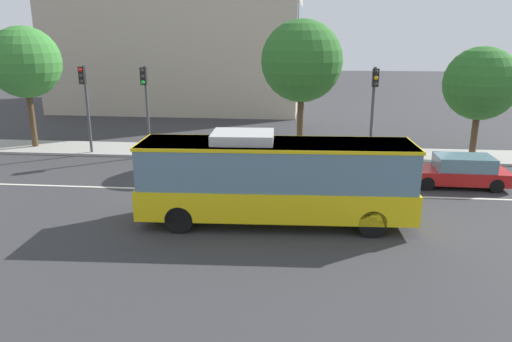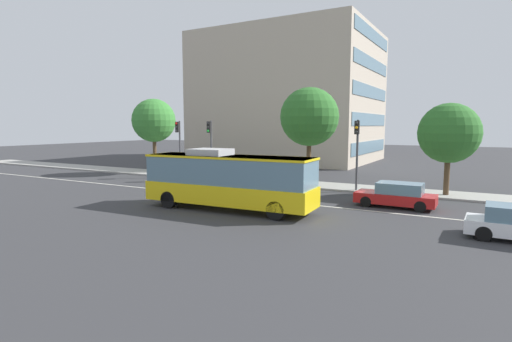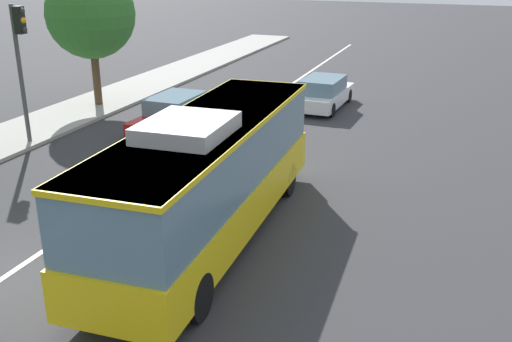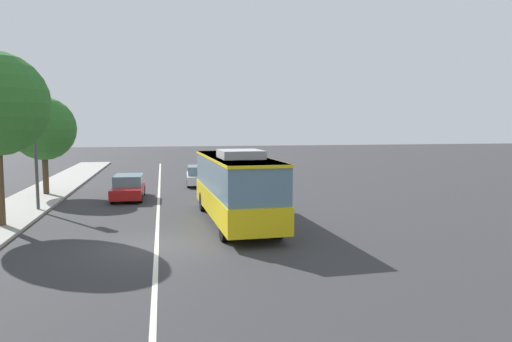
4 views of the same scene
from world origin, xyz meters
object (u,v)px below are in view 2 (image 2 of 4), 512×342
object	(u,v)px
traffic_light_far_corner	(210,140)
street_tree_kerbside_centre	(154,121)
sedan_red	(397,195)
street_tree_kerbside_left	(449,133)
traffic_light_mid_block	(179,139)
transit_bus	(228,178)
street_tree_kerbside_right	(309,117)
traffic_light_near_corner	(357,143)

from	to	relation	value
traffic_light_far_corner	street_tree_kerbside_centre	bearing A→B (deg)	-100.50
sedan_red	street_tree_kerbside_left	world-z (taller)	street_tree_kerbside_left
street_tree_kerbside_centre	traffic_light_mid_block	bearing A→B (deg)	-17.81
street_tree_kerbside_left	street_tree_kerbside_centre	world-z (taller)	street_tree_kerbside_centre
street_tree_kerbside_left	traffic_light_far_corner	bearing A→B (deg)	-176.10
transit_bus	traffic_light_mid_block	bearing A→B (deg)	137.79
street_tree_kerbside_right	traffic_light_near_corner	bearing A→B (deg)	-10.66
transit_bus	traffic_light_far_corner	size ratio (longest dim) A/B	1.94
traffic_light_near_corner	traffic_light_far_corner	bearing A→B (deg)	-90.85
sedan_red	street_tree_kerbside_right	distance (m)	10.11
transit_bus	street_tree_kerbside_right	distance (m)	10.99
street_tree_kerbside_right	traffic_light_far_corner	bearing A→B (deg)	-173.72
traffic_light_near_corner	street_tree_kerbside_centre	size ratio (longest dim) A/B	0.70
traffic_light_mid_block	street_tree_kerbside_left	bearing A→B (deg)	94.37
street_tree_kerbside_left	traffic_light_near_corner	bearing A→B (deg)	-169.86
traffic_light_near_corner	transit_bus	bearing A→B (deg)	-28.24
traffic_light_near_corner	traffic_light_mid_block	size ratio (longest dim) A/B	1.00
traffic_light_mid_block	street_tree_kerbside_right	world-z (taller)	street_tree_kerbside_right
street_tree_kerbside_right	traffic_light_mid_block	bearing A→B (deg)	-176.55
sedan_red	street_tree_kerbside_left	bearing A→B (deg)	-112.78
sedan_red	traffic_light_mid_block	distance (m)	20.41
street_tree_kerbside_centre	transit_bus	bearing A→B (deg)	-34.91
traffic_light_mid_block	street_tree_kerbside_centre	xyz separation A→B (m)	(-4.20, 1.35, 1.70)
traffic_light_near_corner	traffic_light_mid_block	world-z (taller)	same
sedan_red	street_tree_kerbside_right	xyz separation A→B (m)	(-7.45, 4.95, 4.72)
transit_bus	traffic_light_mid_block	size ratio (longest dim) A/B	1.94
traffic_light_mid_block	street_tree_kerbside_centre	bearing A→B (deg)	-106.15
street_tree_kerbside_left	sedan_red	bearing A→B (deg)	-113.89
traffic_light_mid_block	traffic_light_far_corner	world-z (taller)	same
transit_bus	street_tree_kerbside_right	size ratio (longest dim) A/B	1.31
traffic_light_far_corner	street_tree_kerbside_left	size ratio (longest dim) A/B	0.83
transit_bus	traffic_light_far_corner	xyz separation A→B (m)	(-7.85, 9.38, 1.75)
traffic_light_near_corner	street_tree_kerbside_right	distance (m)	4.42
transit_bus	traffic_light_near_corner	xyz separation A→B (m)	(4.77, 9.60, 1.75)
street_tree_kerbside_right	sedan_red	bearing A→B (deg)	-33.59
street_tree_kerbside_left	street_tree_kerbside_right	bearing A→B (deg)	-178.22
traffic_light_near_corner	street_tree_kerbside_right	bearing A→B (deg)	-102.49
traffic_light_near_corner	traffic_light_far_corner	world-z (taller)	same
traffic_light_mid_block	street_tree_kerbside_left	distance (m)	22.13
transit_bus	traffic_light_far_corner	world-z (taller)	traffic_light_far_corner
transit_bus	street_tree_kerbside_left	distance (m)	15.23
traffic_light_mid_block	traffic_light_near_corner	bearing A→B (deg)	91.67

